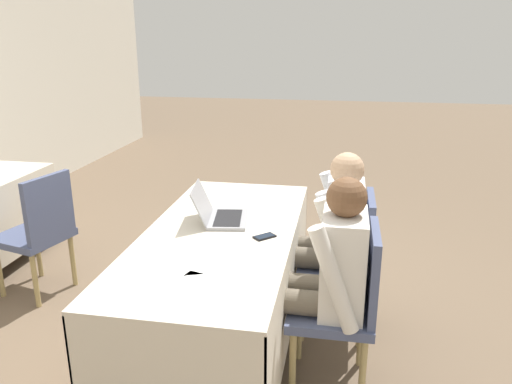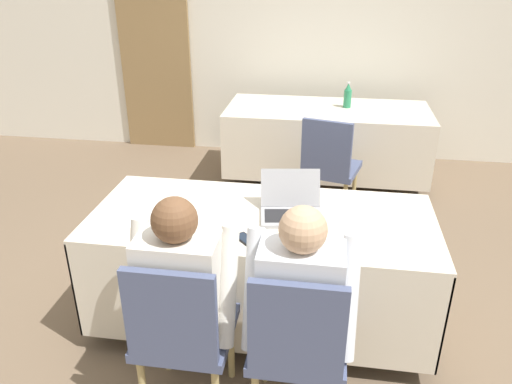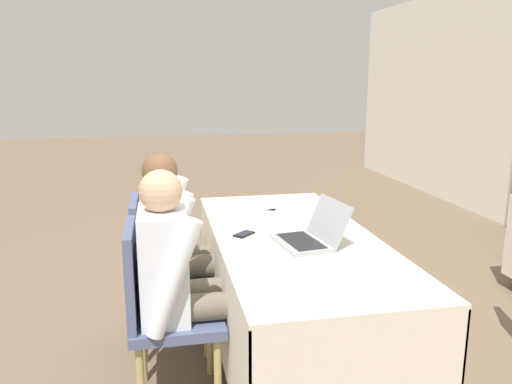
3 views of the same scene
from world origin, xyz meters
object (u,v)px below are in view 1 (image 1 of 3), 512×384
(chair_near_right, at_px, (346,258))
(person_checkered_shirt, at_px, (327,271))
(cell_phone, at_px, (265,237))
(chair_near_left, at_px, (346,301))
(laptop, at_px, (220,214))
(person_white_shirt, at_px, (331,233))
(chair_far_spare, at_px, (39,229))

(chair_near_right, bearing_deg, person_checkered_shirt, -10.95)
(cell_phone, xyz_separation_m, chair_near_left, (-0.22, -0.47, -0.24))
(laptop, xyz_separation_m, chair_near_left, (-0.43, -0.77, -0.27))
(chair_near_left, height_order, person_white_shirt, person_white_shirt)
(person_white_shirt, bearing_deg, chair_far_spare, -92.65)
(cell_phone, height_order, chair_near_left, chair_near_left)
(cell_phone, relative_size, chair_near_right, 0.15)
(cell_phone, height_order, person_white_shirt, person_white_shirt)
(chair_far_spare, relative_size, person_white_shirt, 0.78)
(cell_phone, distance_m, chair_near_left, 0.57)
(chair_far_spare, bearing_deg, person_checkered_shirt, 87.28)
(chair_near_right, bearing_deg, chair_far_spare, -92.52)
(chair_far_spare, height_order, person_checkered_shirt, person_checkered_shirt)
(laptop, bearing_deg, chair_far_spare, 73.28)
(laptop, xyz_separation_m, person_white_shirt, (0.11, -0.67, -0.11))
(laptop, bearing_deg, person_checkered_shirt, -131.16)
(cell_phone, xyz_separation_m, chair_near_right, (0.32, -0.47, -0.24))
(person_checkered_shirt, xyz_separation_m, person_white_shirt, (0.53, 0.00, 0.00))
(laptop, bearing_deg, person_white_shirt, -89.53)
(chair_near_left, xyz_separation_m, person_white_shirt, (0.53, 0.10, 0.16))
(cell_phone, distance_m, chair_far_spare, 1.75)
(chair_far_spare, distance_m, person_white_shirt, 2.06)
(laptop, xyz_separation_m, chair_near_right, (0.11, -0.77, -0.27))
(chair_near_right, distance_m, chair_far_spare, 2.16)
(chair_far_spare, xyz_separation_m, person_checkered_shirt, (-0.63, -2.05, 0.16))
(cell_phone, bearing_deg, laptop, 11.41)
(laptop, relative_size, chair_far_spare, 0.42)
(chair_near_left, xyz_separation_m, person_checkered_shirt, (0.00, 0.10, 0.16))
(laptop, bearing_deg, cell_phone, -132.84)
(chair_near_right, bearing_deg, chair_near_left, 0.00)
(chair_far_spare, bearing_deg, chair_near_right, 101.84)
(person_checkered_shirt, bearing_deg, cell_phone, -121.21)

